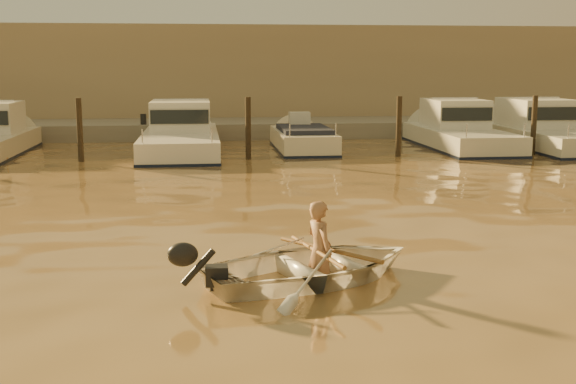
{
  "coord_description": "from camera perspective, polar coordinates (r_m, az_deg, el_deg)",
  "views": [
    {
      "loc": [
        -1.72,
        -9.47,
        3.04
      ],
      "look_at": [
        -0.17,
        3.32,
        0.75
      ],
      "focal_mm": 45.0,
      "sensor_mm": 36.0,
      "label": 1
    }
  ],
  "objects": [
    {
      "name": "piling_4",
      "position": [
        25.92,
        18.84,
        4.8
      ],
      "size": [
        0.18,
        0.18,
        2.2
      ],
      "primitive_type": "cylinder",
      "color": "#2D2319",
      "rests_on": "ground_plane"
    },
    {
      "name": "piling_3",
      "position": [
        24.26,
        8.74,
        4.9
      ],
      "size": [
        0.18,
        0.18,
        2.2
      ],
      "primitive_type": "cylinder",
      "color": "#2D2319",
      "rests_on": "ground_plane"
    },
    {
      "name": "moored_boat_2",
      "position": [
        25.59,
        -8.48,
        4.55
      ],
      "size": [
        2.57,
        8.51,
        1.75
      ],
      "primitive_type": null,
      "color": "white",
      "rests_on": "ground_plane"
    },
    {
      "name": "fender_e",
      "position": [
        25.21,
        17.79,
        2.89
      ],
      "size": [
        0.3,
        0.3,
        0.3
      ],
      "primitive_type": "sphere",
      "color": "white",
      "rests_on": "ground_plane"
    },
    {
      "name": "waterfront_building",
      "position": [
        36.52,
        -4.26,
        9.04
      ],
      "size": [
        46.0,
        7.0,
        4.8
      ],
      "primitive_type": "cube",
      "color": "#9E8466",
      "rests_on": "quay"
    },
    {
      "name": "moored_boat_5",
      "position": [
        28.56,
        19.57,
        4.64
      ],
      "size": [
        2.58,
        8.53,
        1.75
      ],
      "primitive_type": null,
      "color": "beige",
      "rests_on": "ground_plane"
    },
    {
      "name": "fender_c",
      "position": [
        22.76,
        -6.36,
        2.59
      ],
      "size": [
        0.3,
        0.3,
        0.3
      ],
      "primitive_type": "sphere",
      "color": "white",
      "rests_on": "ground_plane"
    },
    {
      "name": "fender_d",
      "position": [
        23.99,
        3.35,
        3.02
      ],
      "size": [
        0.3,
        0.3,
        0.3
      ],
      "primitive_type": "sphere",
      "color": "orange",
      "rests_on": "ground_plane"
    },
    {
      "name": "oar_starboard",
      "position": [
        10.27,
        2.27,
        -4.7
      ],
      "size": [
        0.46,
        2.07,
        0.13
      ],
      "primitive_type": "cylinder",
      "rotation": [
        1.54,
        0.0,
        0.19
      ],
      "color": "brown",
      "rests_on": "dinghy"
    },
    {
      "name": "moored_boat_4",
      "position": [
        27.28,
        13.45,
        4.72
      ],
      "size": [
        2.44,
        7.45,
        1.75
      ],
      "primitive_type": null,
      "color": "silver",
      "rests_on": "ground_plane"
    },
    {
      "name": "fender_b",
      "position": [
        24.38,
        -21.62,
        2.44
      ],
      "size": [
        0.3,
        0.3,
        0.3
      ],
      "primitive_type": "sphere",
      "color": "orange",
      "rests_on": "ground_plane"
    },
    {
      "name": "moored_boat_3",
      "position": [
        25.88,
        1.19,
        3.83
      ],
      "size": [
        1.9,
        5.55,
        0.95
      ],
      "primitive_type": null,
      "color": "#F0E1C9",
      "rests_on": "ground_plane"
    },
    {
      "name": "outboard_motor",
      "position": [
        9.65,
        -5.77,
        -6.58
      ],
      "size": [
        0.98,
        0.7,
        0.7
      ],
      "primitive_type": null,
      "rotation": [
        0.0,
        0.0,
        0.37
      ],
      "color": "black",
      "rests_on": "dinghy"
    },
    {
      "name": "dinghy",
      "position": [
        10.31,
        2.02,
        -5.85
      ],
      "size": [
        3.81,
        3.29,
        0.66
      ],
      "primitive_type": "imported",
      "rotation": [
        0.0,
        0.0,
        1.94
      ],
      "color": "white",
      "rests_on": "ground_plane"
    },
    {
      "name": "ground_plane",
      "position": [
        10.09,
        3.26,
        -7.46
      ],
      "size": [
        160.0,
        160.0,
        0.0
      ],
      "primitive_type": "plane",
      "color": "#91623A",
      "rests_on": "ground"
    },
    {
      "name": "person",
      "position": [
        10.3,
        2.51,
        -4.66
      ],
      "size": [
        0.51,
        0.62,
        1.44
      ],
      "primitive_type": "imported",
      "rotation": [
        0.0,
        0.0,
        1.94
      ],
      "color": "#A27051",
      "rests_on": "dinghy"
    },
    {
      "name": "oar_port",
      "position": [
        10.37,
        3.23,
        -4.56
      ],
      "size": [
        1.19,
        1.79,
        0.13
      ],
      "primitive_type": "cylinder",
      "rotation": [
        1.54,
        0.0,
        0.58
      ],
      "color": "brown",
      "rests_on": "dinghy"
    },
    {
      "name": "quay",
      "position": [
        31.15,
        -3.73,
        4.73
      ],
      "size": [
        52.0,
        4.0,
        1.0
      ],
      "primitive_type": "cube",
      "color": "gray",
      "rests_on": "ground_plane"
    },
    {
      "name": "piling_1",
      "position": [
        23.67,
        -16.12,
        4.49
      ],
      "size": [
        0.18,
        0.18,
        2.2
      ],
      "primitive_type": "cylinder",
      "color": "#2D2319",
      "rests_on": "ground_plane"
    },
    {
      "name": "piling_2",
      "position": [
        23.42,
        -3.17,
        4.82
      ],
      "size": [
        0.18,
        0.18,
        2.2
      ],
      "primitive_type": "cylinder",
      "color": "#2D2319",
      "rests_on": "ground_plane"
    }
  ]
}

